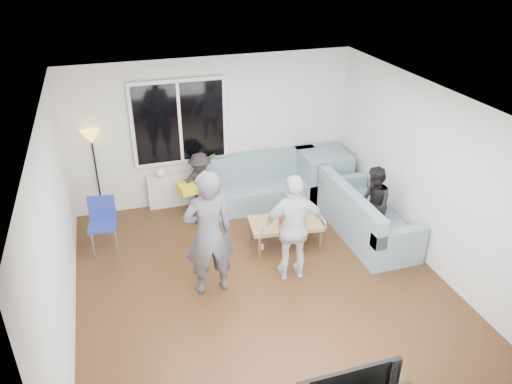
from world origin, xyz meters
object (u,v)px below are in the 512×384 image
object	(u,v)px
sofa_right_section	(368,212)
coffee_table	(285,233)
spectator_back	(201,183)
sofa_back_section	(261,182)
player_right	(294,228)
side_chair	(103,226)
player_left	(209,234)
floor_lamp	(97,174)
spectator_right	(373,205)

from	to	relation	value
sofa_right_section	coffee_table	size ratio (longest dim) A/B	1.82
spectator_back	sofa_back_section	bearing A→B (deg)	-9.72
coffee_table	spectator_back	distance (m)	1.79
player_right	side_chair	bearing A→B (deg)	-22.92
player_left	spectator_back	distance (m)	2.24
floor_lamp	player_left	distance (m)	2.92
sofa_right_section	side_chair	xyz separation A→B (m)	(-4.07, 0.81, 0.01)
sofa_right_section	spectator_back	bearing A→B (deg)	56.76
player_right	spectator_right	xyz separation A→B (m)	(1.54, 0.54, -0.17)
spectator_right	sofa_back_section	bearing A→B (deg)	-121.94
sofa_back_section	player_right	bearing A→B (deg)	-95.86
side_chair	sofa_back_section	bearing A→B (deg)	23.00
sofa_back_section	sofa_right_section	xyz separation A→B (m)	(1.31, -1.53, 0.00)
coffee_table	side_chair	distance (m)	2.80
sofa_back_section	sofa_right_section	world-z (taller)	same
sofa_right_section	player_right	bearing A→B (deg)	113.33
floor_lamp	spectator_back	xyz separation A→B (m)	(1.68, -0.40, -0.23)
coffee_table	spectator_back	world-z (taller)	spectator_back
player_right	spectator_back	size ratio (longest dim) A/B	1.44
side_chair	spectator_back	bearing A→B (deg)	32.47
coffee_table	spectator_right	xyz separation A→B (m)	(1.35, -0.27, 0.42)
floor_lamp	coffee_table	bearing A→B (deg)	-33.92
floor_lamp	player_left	xyz separation A→B (m)	(1.35, -2.59, 0.12)
player_right	floor_lamp	bearing A→B (deg)	-38.88
floor_lamp	spectator_right	world-z (taller)	floor_lamp
player_right	sofa_right_section	bearing A→B (deg)	-149.48
coffee_table	spectator_back	xyz separation A→B (m)	(-1.03, 1.42, 0.35)
spectator_right	spectator_back	xyz separation A→B (m)	(-2.39, 1.69, -0.07)
spectator_back	player_right	bearing A→B (deg)	-77.17
side_chair	floor_lamp	distance (m)	1.21
floor_lamp	spectator_right	bearing A→B (deg)	-27.23
sofa_back_section	coffee_table	xyz separation A→B (m)	(-0.05, -1.39, -0.22)
player_left	player_right	xyz separation A→B (m)	(1.19, -0.04, -0.11)
sofa_right_section	player_right	size ratio (longest dim) A/B	1.26
coffee_table	spectator_right	bearing A→B (deg)	-11.20
coffee_table	floor_lamp	bearing A→B (deg)	146.08
spectator_back	coffee_table	bearing A→B (deg)	-62.12
sofa_right_section	floor_lamp	world-z (taller)	floor_lamp
side_chair	floor_lamp	bearing A→B (deg)	98.24
side_chair	floor_lamp	world-z (taller)	floor_lamp
sofa_back_section	floor_lamp	xyz separation A→B (m)	(-2.76, 0.43, 0.36)
side_chair	player_left	distance (m)	2.02
player_right	spectator_back	xyz separation A→B (m)	(-0.85, 2.23, -0.24)
sofa_right_section	player_right	world-z (taller)	player_right
spectator_right	sofa_right_section	bearing A→B (deg)	-160.21
sofa_back_section	sofa_right_section	distance (m)	2.02
sofa_right_section	sofa_back_section	bearing A→B (deg)	40.47
sofa_back_section	player_right	world-z (taller)	player_right
player_left	floor_lamp	bearing A→B (deg)	-64.04
floor_lamp	player_right	distance (m)	3.65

